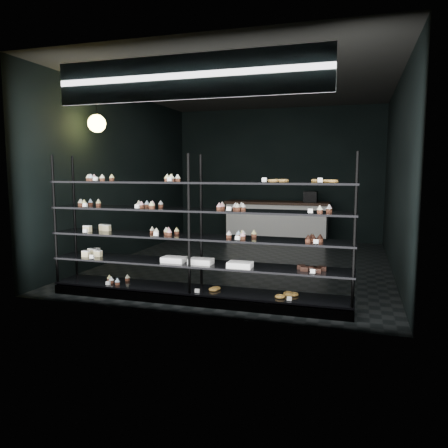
% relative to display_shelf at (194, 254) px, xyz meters
% --- Properties ---
extents(room, '(5.01, 6.01, 3.20)m').
position_rel_display_shelf_xyz_m(room, '(0.11, 2.45, 0.97)').
color(room, black).
rests_on(room, ground).
extents(display_shelf, '(4.00, 0.50, 1.91)m').
position_rel_display_shelf_xyz_m(display_shelf, '(0.00, 0.00, 0.00)').
color(display_shelf, black).
rests_on(display_shelf, room).
extents(signage, '(3.30, 0.05, 0.50)m').
position_rel_display_shelf_xyz_m(signage, '(0.11, -0.48, 2.12)').
color(signage, '#0D1F44').
rests_on(signage, room).
extents(pendant_lamp, '(0.28, 0.28, 0.87)m').
position_rel_display_shelf_xyz_m(pendant_lamp, '(-2.02, 1.00, 1.82)').
color(pendant_lamp, black).
rests_on(pendant_lamp, room).
extents(service_counter, '(2.42, 0.65, 1.23)m').
position_rel_display_shelf_xyz_m(service_counter, '(0.22, 4.95, -0.13)').
color(service_counter, silver).
rests_on(service_counter, room).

